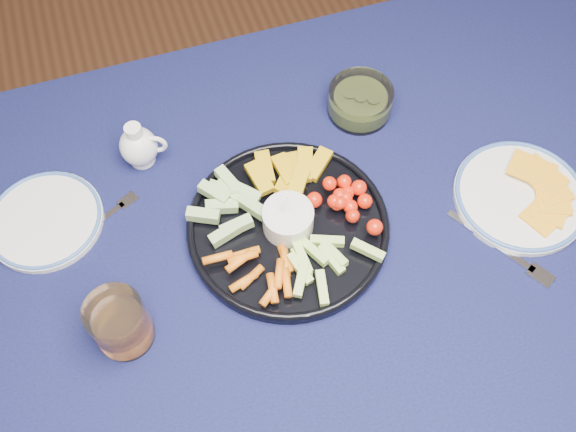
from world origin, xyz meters
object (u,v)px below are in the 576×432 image
object	(u,v)px
crudite_platter	(287,225)
side_plate_extra	(45,220)
pickle_bowl	(360,102)
cheese_plate	(521,195)
juice_tumbler	(121,325)
creamer_pitcher	(139,146)
dining_table	(264,316)

from	to	relation	value
crudite_platter	side_plate_extra	world-z (taller)	crudite_platter
pickle_bowl	side_plate_extra	distance (m)	0.57
cheese_plate	juice_tumbler	distance (m)	0.66
cheese_plate	side_plate_extra	world-z (taller)	cheese_plate
juice_tumbler	crudite_platter	bearing A→B (deg)	18.67
pickle_bowl	cheese_plate	bearing A→B (deg)	-54.33
crudite_platter	side_plate_extra	size ratio (longest dim) A/B	1.75
crudite_platter	side_plate_extra	xyz separation A→B (m)	(-0.36, 0.13, -0.01)
creamer_pitcher	side_plate_extra	size ratio (longest dim) A/B	0.48
creamer_pitcher	pickle_bowl	size ratio (longest dim) A/B	0.78
juice_tumbler	side_plate_extra	world-z (taller)	juice_tumbler
pickle_bowl	side_plate_extra	world-z (taller)	pickle_bowl
side_plate_extra	dining_table	bearing A→B (deg)	-38.04
crudite_platter	pickle_bowl	size ratio (longest dim) A/B	2.84
dining_table	cheese_plate	xyz separation A→B (m)	(0.45, 0.03, 0.10)
crudite_platter	creamer_pitcher	bearing A→B (deg)	132.29
crudite_platter	dining_table	bearing A→B (deg)	-126.33
dining_table	side_plate_extra	size ratio (longest dim) A/B	9.04
juice_tumbler	side_plate_extra	size ratio (longest dim) A/B	0.53
cheese_plate	juice_tumbler	bearing A→B (deg)	-177.35
crudite_platter	pickle_bowl	bearing A→B (deg)	43.94
crudite_platter	juice_tumbler	bearing A→B (deg)	-161.33
creamer_pitcher	pickle_bowl	world-z (taller)	creamer_pitcher
creamer_pitcher	juice_tumbler	world-z (taller)	juice_tumbler
dining_table	cheese_plate	size ratio (longest dim) A/B	7.70
crudite_platter	pickle_bowl	distance (m)	0.28
crudite_platter	juice_tumbler	world-z (taller)	crudite_platter
creamer_pitcher	side_plate_extra	distance (m)	0.19
pickle_bowl	crudite_platter	bearing A→B (deg)	-136.06
creamer_pitcher	cheese_plate	size ratio (longest dim) A/B	0.41
dining_table	crudite_platter	size ratio (longest dim) A/B	5.18
dining_table	cheese_plate	world-z (taller)	cheese_plate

